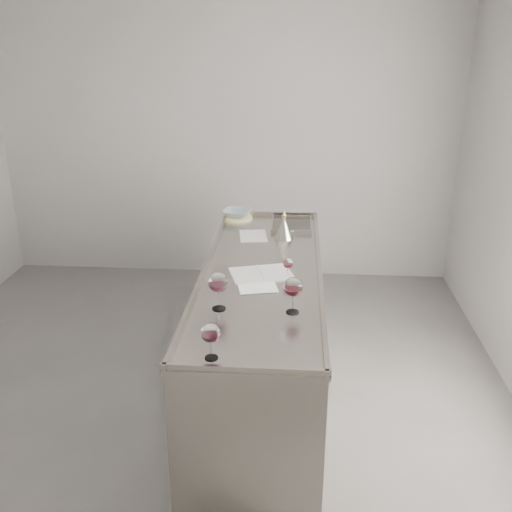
# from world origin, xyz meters

# --- Properties ---
(room_shell) EXTENTS (4.54, 5.04, 2.84)m
(room_shell) POSITION_xyz_m (0.00, 0.00, 1.40)
(room_shell) COLOR #54524F
(room_shell) RESTS_ON ground
(counter) EXTENTS (0.77, 2.42, 0.97)m
(counter) POSITION_xyz_m (0.50, 0.30, 0.47)
(counter) COLOR gray
(counter) RESTS_ON ground
(wine_glass_left) EXTENTS (0.11, 0.11, 0.22)m
(wine_glass_left) POSITION_xyz_m (0.30, -0.27, 1.09)
(wine_glass_left) COLOR white
(wine_glass_left) RESTS_ON counter
(wine_glass_middle) EXTENTS (0.09, 0.09, 0.18)m
(wine_glass_middle) POSITION_xyz_m (0.33, -0.78, 1.07)
(wine_glass_middle) COLOR white
(wine_glass_middle) RESTS_ON counter
(wine_glass_right) EXTENTS (0.10, 0.10, 0.21)m
(wine_glass_right) POSITION_xyz_m (0.71, -0.28, 1.09)
(wine_glass_right) COLOR white
(wine_glass_right) RESTS_ON counter
(wine_glass_small) EXTENTS (0.06, 0.06, 0.13)m
(wine_glass_small) POSITION_xyz_m (0.67, 0.19, 1.03)
(wine_glass_small) COLOR white
(wine_glass_small) RESTS_ON counter
(notebook) EXTENTS (0.44, 0.36, 0.02)m
(notebook) POSITION_xyz_m (0.50, 0.23, 0.95)
(notebook) COLOR silver
(notebook) RESTS_ON counter
(loose_paper_top) EXTENTS (0.24, 0.31, 0.00)m
(loose_paper_top) POSITION_xyz_m (0.39, 0.96, 0.94)
(loose_paper_top) COLOR silver
(loose_paper_top) RESTS_ON counter
(loose_paper_under) EXTENTS (0.29, 0.37, 0.00)m
(loose_paper_under) POSITION_xyz_m (0.48, 0.10, 0.94)
(loose_paper_under) COLOR white
(loose_paper_under) RESTS_ON counter
(trivet) EXTENTS (0.32, 0.32, 0.02)m
(trivet) POSITION_xyz_m (0.23, 1.38, 0.95)
(trivet) COLOR beige
(trivet) RESTS_ON counter
(ceramic_bowl) EXTENTS (0.27, 0.27, 0.06)m
(ceramic_bowl) POSITION_xyz_m (0.22, 1.38, 0.99)
(ceramic_bowl) COLOR #8D9FA4
(ceramic_bowl) RESTS_ON trivet
(wine_funnel) EXTENTS (0.15, 0.15, 0.22)m
(wine_funnel) POSITION_xyz_m (0.62, 0.93, 1.01)
(wine_funnel) COLOR #9F998D
(wine_funnel) RESTS_ON counter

